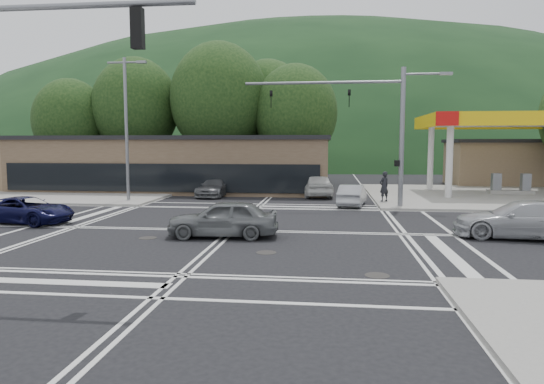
# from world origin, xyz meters

# --- Properties ---
(ground) EXTENTS (120.00, 120.00, 0.00)m
(ground) POSITION_xyz_m (0.00, 0.00, 0.00)
(ground) COLOR black
(ground) RESTS_ON ground
(sidewalk_ne) EXTENTS (16.00, 16.00, 0.15)m
(sidewalk_ne) POSITION_xyz_m (15.00, 15.00, 0.07)
(sidewalk_ne) COLOR gray
(sidewalk_ne) RESTS_ON ground
(sidewalk_nw) EXTENTS (16.00, 16.00, 0.15)m
(sidewalk_nw) POSITION_xyz_m (-15.00, 15.00, 0.07)
(sidewalk_nw) COLOR gray
(sidewalk_nw) RESTS_ON ground
(gas_station_canopy) EXTENTS (12.32, 8.34, 5.75)m
(gas_station_canopy) POSITION_xyz_m (16.99, 15.99, 5.04)
(gas_station_canopy) COLOR silver
(gas_station_canopy) RESTS_ON ground
(convenience_store) EXTENTS (10.00, 6.00, 3.80)m
(convenience_store) POSITION_xyz_m (20.00, 25.00, 1.90)
(convenience_store) COLOR #846B4F
(convenience_store) RESTS_ON ground
(commercial_row) EXTENTS (24.00, 8.00, 4.00)m
(commercial_row) POSITION_xyz_m (-8.00, 17.00, 2.00)
(commercial_row) COLOR brown
(commercial_row) RESTS_ON ground
(hill_north) EXTENTS (252.00, 126.00, 140.00)m
(hill_north) POSITION_xyz_m (0.00, 90.00, 0.00)
(hill_north) COLOR #163219
(hill_north) RESTS_ON ground
(tree_n_a) EXTENTS (8.00, 8.00, 11.75)m
(tree_n_a) POSITION_xyz_m (-14.00, 24.00, 7.14)
(tree_n_a) COLOR #382619
(tree_n_a) RESTS_ON ground
(tree_n_b) EXTENTS (9.00, 9.00, 12.98)m
(tree_n_b) POSITION_xyz_m (-6.00, 24.00, 7.79)
(tree_n_b) COLOR #382619
(tree_n_b) RESTS_ON ground
(tree_n_c) EXTENTS (7.60, 7.60, 10.87)m
(tree_n_c) POSITION_xyz_m (1.00, 24.00, 6.49)
(tree_n_c) COLOR #382619
(tree_n_c) RESTS_ON ground
(tree_n_d) EXTENTS (6.80, 6.80, 9.76)m
(tree_n_d) POSITION_xyz_m (-20.00, 23.00, 5.84)
(tree_n_d) COLOR #382619
(tree_n_d) RESTS_ON ground
(tree_n_e) EXTENTS (8.40, 8.40, 11.98)m
(tree_n_e) POSITION_xyz_m (-2.00, 28.00, 7.14)
(tree_n_e) COLOR #382619
(tree_n_e) RESTS_ON ground
(streetlight_nw) EXTENTS (2.50, 0.25, 9.00)m
(streetlight_nw) POSITION_xyz_m (-8.44, 9.00, 5.05)
(streetlight_nw) COLOR slate
(streetlight_nw) RESTS_ON ground
(signal_mast_ne) EXTENTS (11.65, 0.30, 8.00)m
(signal_mast_ne) POSITION_xyz_m (6.95, 8.20, 5.07)
(signal_mast_ne) COLOR slate
(signal_mast_ne) RESTS_ON ground
(car_blue_west) EXTENTS (4.76, 2.75, 1.25)m
(car_blue_west) POSITION_xyz_m (-9.96, 0.76, 0.62)
(car_blue_west) COLOR #0B0C33
(car_blue_west) RESTS_ON ground
(car_grey_center) EXTENTS (4.52, 2.09, 1.50)m
(car_grey_center) POSITION_xyz_m (-0.08, -1.42, 0.75)
(car_grey_center) COLOR slate
(car_grey_center) RESTS_ON ground
(car_silver_east) EXTENTS (5.40, 2.85, 1.49)m
(car_silver_east) POSITION_xyz_m (11.70, -0.30, 0.75)
(car_silver_east) COLOR #A8AAAF
(car_silver_east) RESTS_ON ground
(car_queue_a) EXTENTS (1.98, 4.08, 1.29)m
(car_queue_a) POSITION_xyz_m (5.50, 9.00, 0.64)
(car_queue_a) COLOR #A0A3A7
(car_queue_a) RESTS_ON ground
(car_queue_b) EXTENTS (2.66, 5.06, 1.64)m
(car_queue_b) POSITION_xyz_m (3.23, 14.00, 0.82)
(car_queue_b) COLOR silver
(car_queue_b) RESTS_ON ground
(car_northbound) EXTENTS (2.26, 4.65, 1.30)m
(car_northbound) POSITION_xyz_m (-3.86, 13.16, 0.65)
(car_northbound) COLOR #5A5C5F
(car_northbound) RESTS_ON ground
(pedestrian) EXTENTS (0.81, 0.76, 1.86)m
(pedestrian) POSITION_xyz_m (7.50, 10.23, 1.08)
(pedestrian) COLOR black
(pedestrian) RESTS_ON sidewalk_ne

